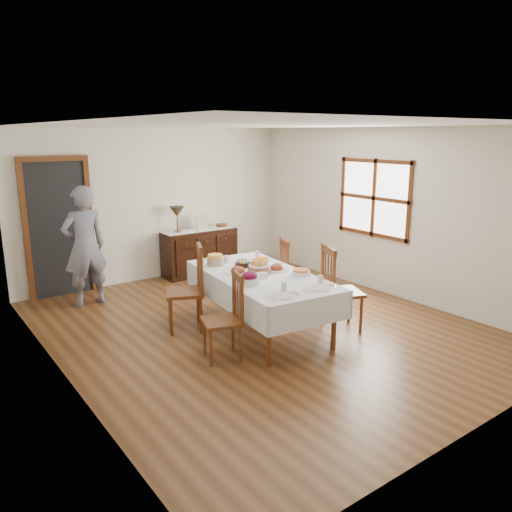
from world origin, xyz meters
TOP-DOWN VIEW (x-y plane):
  - ground at (0.00, 0.00)m, footprint 6.00×6.00m
  - room_shell at (-0.15, 0.42)m, footprint 5.02×6.02m
  - dining_table at (-0.07, -0.11)m, footprint 1.38×2.33m
  - chair_left_near at (-0.87, -0.53)m, footprint 0.53×0.53m
  - chair_left_far at (-0.78, 0.50)m, footprint 0.62×0.62m
  - chair_right_near at (0.77, -0.65)m, footprint 0.61×0.61m
  - chair_right_far at (0.79, 0.26)m, footprint 0.57×0.57m
  - sideboard at (0.65, 2.72)m, footprint 1.36×0.50m
  - person at (-1.54, 2.25)m, footprint 0.63×0.43m
  - bread_basket at (-0.07, -0.07)m, footprint 0.29×0.29m
  - egg_basket at (-0.03, 0.35)m, footprint 0.23×0.23m
  - ham_platter_a at (-0.29, 0.10)m, footprint 0.32×0.32m
  - ham_platter_b at (0.21, -0.08)m, footprint 0.32×0.32m
  - beet_bowl at (-0.44, -0.38)m, footprint 0.23×0.23m
  - carrot_bowl at (0.22, 0.27)m, footprint 0.21×0.21m
  - pineapple_bowl at (-0.30, 0.63)m, footprint 0.24×0.24m
  - casserole_dish at (0.32, -0.43)m, footprint 0.24×0.24m
  - butter_dish at (-0.18, -0.25)m, footprint 0.15×0.11m
  - setting_left at (-0.38, -0.91)m, footprint 0.43×0.31m
  - setting_right at (0.15, -0.95)m, footprint 0.43×0.31m
  - glass_far_a at (-0.11, 0.64)m, footprint 0.06×0.06m
  - glass_far_b at (0.39, 0.59)m, footprint 0.07×0.07m
  - runner at (0.63, 2.72)m, footprint 1.30×0.35m
  - table_lamp at (0.23, 2.74)m, footprint 0.26×0.26m
  - picture_frame at (0.71, 2.71)m, footprint 0.22×0.08m
  - deco_bowl at (1.14, 2.74)m, footprint 0.20×0.20m

SIDE VIEW (x-z plane):
  - ground at x=0.00m, z-range 0.00..0.00m
  - sideboard at x=0.65m, z-range 0.00..0.82m
  - chair_left_near at x=-0.87m, z-range 0.01..1.01m
  - chair_right_far at x=0.79m, z-range 0.01..1.05m
  - chair_right_near at x=0.77m, z-range 0.01..1.12m
  - chair_left_far at x=-0.78m, z-range 0.01..1.13m
  - dining_table at x=-0.07m, z-range 0.29..1.05m
  - setting_left at x=-0.38m, z-range 0.73..0.83m
  - setting_right at x=0.15m, z-range 0.73..0.83m
  - ham_platter_b at x=0.21m, z-range 0.73..0.85m
  - ham_platter_a at x=-0.29m, z-range 0.74..0.85m
  - casserole_dish at x=0.32m, z-range 0.76..0.83m
  - butter_dish at x=-0.18m, z-range 0.76..0.83m
  - egg_basket at x=-0.03m, z-range 0.75..0.85m
  - carrot_bowl at x=0.22m, z-range 0.76..0.85m
  - glass_far_a at x=-0.11m, z-range 0.76..0.87m
  - glass_far_b at x=0.39m, z-range 0.76..0.87m
  - runner at x=0.63m, z-range 0.81..0.82m
  - pineapple_bowl at x=-0.30m, z-range 0.76..0.90m
  - beet_bowl at x=-0.44m, z-range 0.75..0.91m
  - bread_basket at x=-0.07m, z-range 0.75..0.93m
  - deco_bowl at x=1.14m, z-range 0.81..0.87m
  - person at x=-1.54m, z-range 0.00..1.90m
  - picture_frame at x=0.71m, z-range 0.81..1.09m
  - table_lamp at x=0.23m, z-range 0.94..1.40m
  - room_shell at x=-0.15m, z-range 0.32..2.97m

